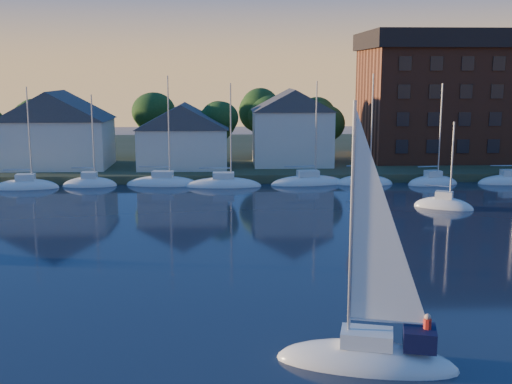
{
  "coord_description": "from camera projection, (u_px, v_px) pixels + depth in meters",
  "views": [
    {
      "loc": [
        -0.4,
        -24.21,
        12.99
      ],
      "look_at": [
        1.65,
        22.0,
        4.29
      ],
      "focal_mm": 45.0,
      "sensor_mm": 36.0,
      "label": 1
    }
  ],
  "objects": [
    {
      "name": "moored_fleet",
      "position": [
        266.0,
        184.0,
        74.45
      ],
      "size": [
        95.5,
        2.4,
        12.05
      ],
      "color": "white",
      "rests_on": "ground"
    },
    {
      "name": "drifting_sailboat_right",
      "position": [
        443.0,
        207.0,
        61.96
      ],
      "size": [
        5.91,
        4.3,
        9.45
      ],
      "rotation": [
        0.0,
        0.0,
        -0.48
      ],
      "color": "white",
      "rests_on": "ground"
    },
    {
      "name": "clubhouse_west",
      "position": [
        57.0,
        128.0,
        81.08
      ],
      "size": [
        13.65,
        9.45,
        9.64
      ],
      "color": "silver",
      "rests_on": "shoreline_land"
    },
    {
      "name": "clubhouse_east",
      "position": [
        292.0,
        126.0,
        83.36
      ],
      "size": [
        10.5,
        8.4,
        9.8
      ],
      "color": "silver",
      "rests_on": "shoreline_land"
    },
    {
      "name": "clubhouse_centre",
      "position": [
        183.0,
        135.0,
        80.94
      ],
      "size": [
        11.55,
        8.4,
        8.08
      ],
      "color": "silver",
      "rests_on": "shoreline_land"
    },
    {
      "name": "hero_sailboat",
      "position": [
        369.0,
        354.0,
        28.72
      ],
      "size": [
        8.54,
        4.54,
        12.91
      ],
      "rotation": [
        0.0,
        0.0,
        2.89
      ],
      "color": "white",
      "rests_on": "ground"
    },
    {
      "name": "condo_block",
      "position": [
        473.0,
        95.0,
        89.63
      ],
      "size": [
        31.0,
        17.0,
        17.4
      ],
      "color": "brown",
      "rests_on": "shoreline_land"
    },
    {
      "name": "tree_line",
      "position": [
        245.0,
        115.0,
        86.8
      ],
      "size": [
        93.4,
        5.4,
        8.9
      ],
      "color": "#372719",
      "rests_on": "shoreline_land"
    },
    {
      "name": "wooden_dock",
      "position": [
        231.0,
        181.0,
        77.24
      ],
      "size": [
        120.0,
        3.0,
        1.0
      ],
      "primitive_type": "cube",
      "color": "brown",
      "rests_on": "ground"
    },
    {
      "name": "shoreline_land",
      "position": [
        230.0,
        156.0,
        99.82
      ],
      "size": [
        160.0,
        50.0,
        2.0
      ],
      "primitive_type": "cube",
      "color": "#363E24",
      "rests_on": "ground"
    }
  ]
}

